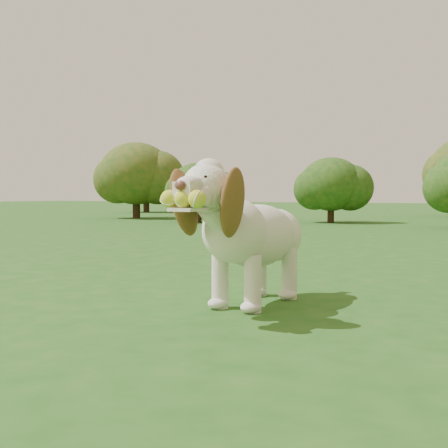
% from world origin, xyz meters
% --- Properties ---
extents(ground, '(80.00, 80.00, 0.00)m').
position_xyz_m(ground, '(0.00, 0.00, 0.00)').
color(ground, '#1B4D16').
rests_on(ground, ground).
extents(dog, '(0.46, 1.23, 0.80)m').
position_xyz_m(dog, '(0.19, -0.57, 0.43)').
color(dog, silver).
rests_on(dog, ground).
extents(shrub_a, '(1.29, 1.29, 1.34)m').
position_xyz_m(shrub_a, '(-4.75, 7.45, 0.79)').
color(shrub_a, '#382314').
rests_on(shrub_a, ground).
extents(shrub_g, '(2.09, 2.09, 2.17)m').
position_xyz_m(shrub_g, '(-10.09, 13.02, 1.27)').
color(shrub_g, '#382314').
rests_on(shrub_g, ground).
extents(shrub_e, '(1.93, 1.93, 2.00)m').
position_xyz_m(shrub_e, '(-7.35, 8.68, 1.17)').
color(shrub_e, '#382314').
rests_on(shrub_e, ground).
extents(shrub_b, '(1.40, 1.40, 1.45)m').
position_xyz_m(shrub_b, '(-2.12, 8.79, 0.85)').
color(shrub_b, '#382314').
rests_on(shrub_b, ground).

